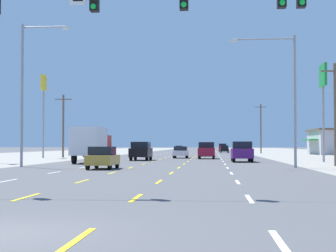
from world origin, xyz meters
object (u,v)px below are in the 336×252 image
suv_far_right_mid (242,151)px  suv_inner_right_far (206,150)px  sedan_inner_left_distant_b (179,149)px  pole_sign_left_row_2 (44,96)px  box_truck_far_left_near (91,143)px  streetlight_left_row_0 (26,85)px  hatchback_far_right_distant_a (224,149)px  hatchback_inner_right_farthest (207,151)px  sedan_center_turn_farther (181,152)px  suv_far_right_distant_c (223,147)px  suv_inner_left_midfar (141,151)px  hatchback_inner_left_nearest (103,158)px  streetlight_right_row_0 (288,90)px  pole_sign_right_row_1 (323,85)px

suv_far_right_mid → suv_inner_right_far: same height
sedan_inner_left_distant_b → pole_sign_left_row_2: size_ratio=0.43×
box_truck_far_left_near → sedan_inner_left_distant_b: (3.20, 82.84, -1.08)m
sedan_inner_left_distant_b → streetlight_left_row_0: 92.44m
suv_inner_right_far → hatchback_far_right_distant_a: bearing=86.1°
box_truck_far_left_near → suv_inner_right_far: box_truck_far_left_near is taller
streetlight_left_row_0 → hatchback_inner_right_farthest: bearing=71.4°
sedan_center_turn_farther → suv_far_right_distant_c: bearing=84.5°
suv_inner_right_far → suv_inner_left_midfar: bearing=-133.4°
suv_inner_right_far → suv_far_right_distant_c: (3.42, 72.92, 0.00)m
suv_far_right_mid → suv_inner_left_midfar: size_ratio=1.00×
hatchback_inner_right_farthest → streetlight_left_row_0: streetlight_left_row_0 is taller
pole_sign_left_row_2 → streetlight_left_row_0: 28.79m
suv_inner_right_far → hatchback_far_right_distant_a: size_ratio=1.26×
suv_inner_left_midfar → hatchback_inner_right_farthest: 22.44m
suv_inner_right_far → streetlight_left_row_0: (-13.34, -25.30, 5.11)m
hatchback_inner_left_nearest → suv_inner_left_midfar: (-0.10, 21.08, 0.24)m
suv_far_right_distant_c → streetlight_right_row_0: (2.70, -98.22, 4.64)m
suv_inner_left_midfar → suv_inner_right_far: bearing=46.6°
suv_far_right_distant_c → pole_sign_left_row_2: size_ratio=0.46×
sedan_center_turn_farther → streetlight_right_row_0: bearing=-71.8°
suv_inner_right_far → pole_sign_left_row_2: bearing=173.2°
suv_inner_left_midfar → hatchback_inner_right_farthest: suv_inner_left_midfar is taller
suv_inner_right_far → suv_far_right_mid: bearing=-73.4°
suv_far_right_mid → streetlight_right_row_0: 14.45m
suv_far_right_mid → pole_sign_right_row_1: 10.17m
suv_inner_left_midfar → pole_sign_left_row_2: size_ratio=0.46×
suv_inner_left_midfar → box_truck_far_left_near: bearing=-111.7°
suv_far_right_mid → streetlight_left_row_0: size_ratio=0.45×
sedan_inner_left_distant_b → streetlight_left_row_0: (-6.13, -92.08, 5.39)m
hatchback_inner_left_nearest → streetlight_left_row_0: streetlight_left_row_0 is taller
hatchback_far_right_distant_a → suv_far_right_distant_c: (0.12, 24.06, 0.24)m
suv_far_right_distant_c → pole_sign_left_row_2: (-24.15, -70.44, 6.80)m
suv_far_right_distant_c → streetlight_left_row_0: streetlight_left_row_0 is taller
streetlight_right_row_0 → streetlight_left_row_0: bearing=-180.0°
hatchback_inner_right_farthest → suv_inner_left_midfar: bearing=-107.8°
hatchback_inner_right_farthest → pole_sign_left_row_2: 24.68m
pole_sign_left_row_2 → streetlight_left_row_0: (7.39, -27.78, -1.69)m
suv_inner_left_midfar → pole_sign_right_row_1: bearing=-13.0°
hatchback_inner_right_farthest → hatchback_far_right_distant_a: bearing=84.4°
suv_inner_right_far → sedan_center_turn_farther: size_ratio=1.09×
suv_inner_left_midfar → streetlight_left_row_0: bearing=-109.6°
hatchback_inner_left_nearest → suv_far_right_distant_c: suv_far_right_distant_c is taller
pole_sign_left_row_2 → suv_far_right_distant_c: bearing=71.1°
sedan_inner_left_distant_b → hatchback_far_right_distant_a: bearing=-59.6°
box_truck_far_left_near → hatchback_far_right_distant_a: bearing=78.1°
hatchback_inner_left_nearest → hatchback_far_right_distant_a: (10.14, 77.27, 0.00)m
suv_inner_left_midfar → streetlight_left_row_0: (-6.41, -17.97, 5.11)m
suv_far_right_mid → hatchback_far_right_distant_a: bearing=90.2°
hatchback_far_right_distant_a → sedan_inner_left_distant_b: 20.78m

